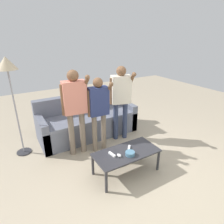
# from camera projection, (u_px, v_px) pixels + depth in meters

# --- Properties ---
(ground_plane) EXTENTS (12.00, 12.00, 0.00)m
(ground_plane) POSITION_uv_depth(u_px,v_px,m) (133.00, 170.00, 3.35)
(ground_plane) COLOR tan
(couch) EXTENTS (2.19, 0.87, 0.90)m
(couch) POSITION_uv_depth(u_px,v_px,m) (87.00, 121.00, 4.45)
(couch) COLOR slate
(couch) RESTS_ON ground
(coffee_table) EXTENTS (1.09, 0.53, 0.40)m
(coffee_table) POSITION_uv_depth(u_px,v_px,m) (126.00, 154.00, 3.16)
(coffee_table) COLOR #2D2D33
(coffee_table) RESTS_ON ground
(snack_bowl) EXTENTS (0.15, 0.15, 0.06)m
(snack_bowl) POSITION_uv_depth(u_px,v_px,m) (130.00, 153.00, 3.05)
(snack_bowl) COLOR teal
(snack_bowl) RESTS_ON coffee_table
(game_remote_nunchuk) EXTENTS (0.06, 0.09, 0.05)m
(game_remote_nunchuk) POSITION_uv_depth(u_px,v_px,m) (119.00, 155.00, 3.02)
(game_remote_nunchuk) COLOR white
(game_remote_nunchuk) RESTS_ON coffee_table
(floor_lamp) EXTENTS (0.35, 0.35, 1.86)m
(floor_lamp) POSITION_uv_depth(u_px,v_px,m) (8.00, 71.00, 3.23)
(floor_lamp) COLOR #2D2D33
(floor_lamp) RESTS_ON ground
(player_left) EXTENTS (0.48, 0.38, 1.64)m
(player_left) POSITION_uv_depth(u_px,v_px,m) (75.00, 104.00, 3.45)
(player_left) COLOR #756656
(player_left) RESTS_ON ground
(player_center) EXTENTS (0.44, 0.33, 1.48)m
(player_center) POSITION_uv_depth(u_px,v_px,m) (99.00, 107.00, 3.59)
(player_center) COLOR #756656
(player_center) RESTS_ON ground
(player_right) EXTENTS (0.46, 0.46, 1.62)m
(player_right) POSITION_uv_depth(u_px,v_px,m) (121.00, 95.00, 3.99)
(player_right) COLOR #2D3856
(player_right) RESTS_ON ground
(game_remote_wand_near) EXTENTS (0.13, 0.14, 0.03)m
(game_remote_wand_near) POSITION_uv_depth(u_px,v_px,m) (129.00, 148.00, 3.22)
(game_remote_wand_near) COLOR white
(game_remote_wand_near) RESTS_ON coffee_table
(game_remote_wand_far) EXTENTS (0.06, 0.15, 0.03)m
(game_remote_wand_far) POSITION_uv_depth(u_px,v_px,m) (112.00, 154.00, 3.06)
(game_remote_wand_far) COLOR white
(game_remote_wand_far) RESTS_ON coffee_table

